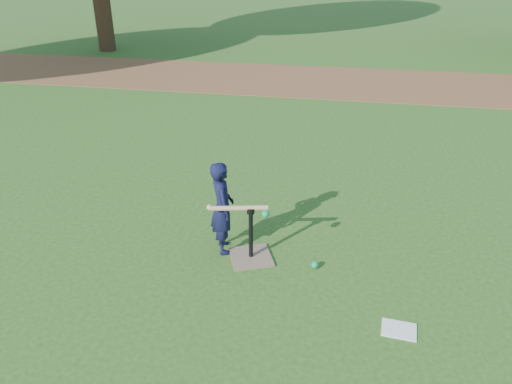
# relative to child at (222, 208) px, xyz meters

# --- Properties ---
(ground) EXTENTS (80.00, 80.00, 0.00)m
(ground) POSITION_rel_child_xyz_m (-0.06, -0.10, -0.52)
(ground) COLOR #285116
(ground) RESTS_ON ground
(dirt_strip) EXTENTS (24.00, 3.00, 0.01)m
(dirt_strip) POSITION_rel_child_xyz_m (-0.06, 7.40, -0.52)
(dirt_strip) COLOR brown
(dirt_strip) RESTS_ON ground
(child) EXTENTS (0.38, 0.45, 1.05)m
(child) POSITION_rel_child_xyz_m (0.00, 0.00, 0.00)
(child) COLOR black
(child) RESTS_ON ground
(wiffle_ball_ground) EXTENTS (0.08, 0.08, 0.08)m
(wiffle_ball_ground) POSITION_rel_child_xyz_m (1.03, -0.18, -0.48)
(wiffle_ball_ground) COLOR #0D9651
(wiffle_ball_ground) RESTS_ON ground
(clipboard) EXTENTS (0.32, 0.26, 0.01)m
(clipboard) POSITION_rel_child_xyz_m (1.83, -0.97, -0.52)
(clipboard) COLOR white
(clipboard) RESTS_ON ground
(batting_tee) EXTENTS (0.56, 0.56, 0.61)m
(batting_tee) POSITION_rel_child_xyz_m (0.33, -0.12, -0.41)
(batting_tee) COLOR #7C644E
(batting_tee) RESTS_ON ground
(swing_action) EXTENTS (0.66, 0.20, 0.08)m
(swing_action) POSITION_rel_child_xyz_m (0.24, -0.16, 0.09)
(swing_action) COLOR tan
(swing_action) RESTS_ON ground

